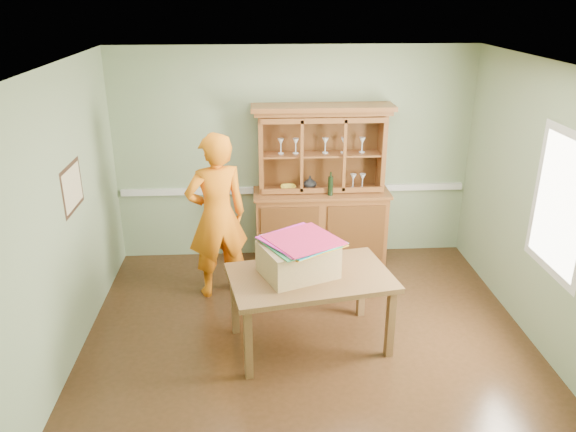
{
  "coord_description": "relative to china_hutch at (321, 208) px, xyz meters",
  "views": [
    {
      "loc": [
        -0.49,
        -4.85,
        3.29
      ],
      "look_at": [
        -0.17,
        0.4,
        1.17
      ],
      "focal_mm": 35.0,
      "sensor_mm": 36.0,
      "label": 1
    }
  ],
  "objects": [
    {
      "name": "kite_stack",
      "position": [
        -0.4,
        -1.83,
        0.39
      ],
      "size": [
        0.82,
        0.82,
        0.05
      ],
      "rotation": [
        0.0,
        0.0,
        0.57
      ],
      "color": "orange",
      "rests_on": "cardboard_box"
    },
    {
      "name": "wall_left",
      "position": [
        -2.58,
        -1.77,
        0.64
      ],
      "size": [
        0.0,
        4.0,
        4.0
      ],
      "primitive_type": "plane",
      "rotation": [
        1.57,
        0.0,
        1.57
      ],
      "color": "gray",
      "rests_on": "floor"
    },
    {
      "name": "floor",
      "position": [
        -0.33,
        -1.77,
        -0.71
      ],
      "size": [
        4.5,
        4.5,
        0.0
      ],
      "primitive_type": "plane",
      "color": "#442815",
      "rests_on": "ground"
    },
    {
      "name": "framed_map",
      "position": [
        -2.56,
        -1.47,
        0.84
      ],
      "size": [
        0.03,
        0.6,
        0.46
      ],
      "color": "#352115",
      "rests_on": "wall_left"
    },
    {
      "name": "window_panel",
      "position": [
        1.9,
        -2.07,
        0.79
      ],
      "size": [
        0.03,
        0.96,
        1.36
      ],
      "color": "silver",
      "rests_on": "wall_right"
    },
    {
      "name": "china_hutch",
      "position": [
        0.0,
        0.0,
        0.0
      ],
      "size": [
        1.72,
        0.57,
        2.02
      ],
      "color": "brown",
      "rests_on": "floor"
    },
    {
      "name": "ceiling",
      "position": [
        -0.33,
        -1.77,
        1.99
      ],
      "size": [
        4.5,
        4.5,
        0.0
      ],
      "primitive_type": "plane",
      "rotation": [
        3.14,
        0.0,
        0.0
      ],
      "color": "white",
      "rests_on": "wall_back"
    },
    {
      "name": "person",
      "position": [
        -1.26,
        -0.8,
        0.24
      ],
      "size": [
        0.81,
        0.66,
        1.91
      ],
      "primitive_type": "imported",
      "rotation": [
        0.0,
        0.0,
        3.49
      ],
      "color": "orange",
      "rests_on": "floor"
    },
    {
      "name": "wall_front",
      "position": [
        -0.33,
        -3.77,
        0.64
      ],
      "size": [
        4.5,
        0.0,
        4.5
      ],
      "primitive_type": "plane",
      "rotation": [
        -1.57,
        0.0,
        0.0
      ],
      "color": "gray",
      "rests_on": "floor"
    },
    {
      "name": "chair_rail",
      "position": [
        -0.33,
        0.2,
        0.19
      ],
      "size": [
        4.41,
        0.05,
        0.08
      ],
      "primitive_type": "cube",
      "color": "silver",
      "rests_on": "wall_back"
    },
    {
      "name": "cardboard_box",
      "position": [
        -0.44,
        -1.86,
        0.21
      ],
      "size": [
        0.81,
        0.73,
        0.31
      ],
      "primitive_type": "cube",
      "rotation": [
        0.0,
        0.0,
        0.38
      ],
      "color": "tan",
      "rests_on": "dining_table"
    },
    {
      "name": "dining_table",
      "position": [
        -0.32,
        -1.9,
        -0.04
      ],
      "size": [
        1.67,
        1.18,
        0.77
      ],
      "rotation": [
        0.0,
        0.0,
        0.19
      ],
      "color": "brown",
      "rests_on": "floor"
    },
    {
      "name": "wall_right",
      "position": [
        1.92,
        -1.77,
        0.64
      ],
      "size": [
        0.0,
        4.0,
        4.0
      ],
      "primitive_type": "plane",
      "rotation": [
        1.57,
        0.0,
        -1.57
      ],
      "color": "gray",
      "rests_on": "floor"
    },
    {
      "name": "wall_back",
      "position": [
        -0.33,
        0.23,
        0.64
      ],
      "size": [
        4.5,
        0.0,
        4.5
      ],
      "primitive_type": "plane",
      "rotation": [
        1.57,
        0.0,
        0.0
      ],
      "color": "gray",
      "rests_on": "floor"
    }
  ]
}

